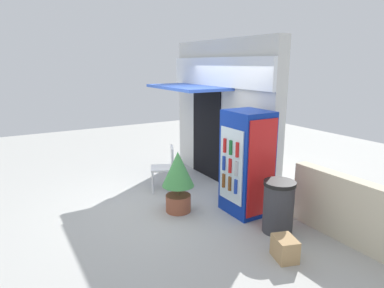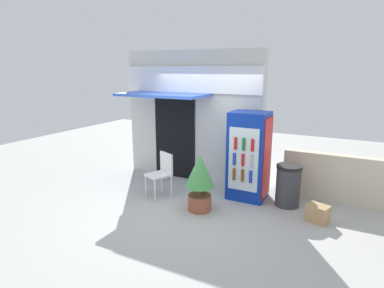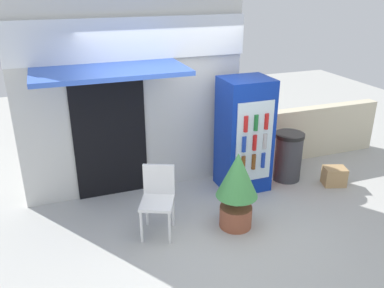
{
  "view_description": "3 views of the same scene",
  "coord_description": "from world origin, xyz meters",
  "px_view_note": "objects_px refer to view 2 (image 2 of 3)",
  "views": [
    {
      "loc": [
        5.38,
        -2.72,
        2.55
      ],
      "look_at": [
        0.12,
        0.36,
        1.08
      ],
      "focal_mm": 31.49,
      "sensor_mm": 36.0,
      "label": 1
    },
    {
      "loc": [
        2.97,
        -5.21,
        2.61
      ],
      "look_at": [
        0.09,
        0.34,
        1.14
      ],
      "focal_mm": 30.05,
      "sensor_mm": 36.0,
      "label": 2
    },
    {
      "loc": [
        -1.66,
        -4.3,
        3.13
      ],
      "look_at": [
        0.09,
        0.46,
        1.04
      ],
      "focal_mm": 37.39,
      "sensor_mm": 36.0,
      "label": 3
    }
  ],
  "objects_px": {
    "cardboard_box": "(318,214)",
    "trash_bin": "(288,185)",
    "drink_cooler": "(249,156)",
    "plastic_chair": "(162,171)",
    "potted_plant_near_shop": "(200,178)"
  },
  "relations": [
    {
      "from": "cardboard_box",
      "to": "trash_bin",
      "type": "bearing_deg",
      "value": 142.9
    },
    {
      "from": "drink_cooler",
      "to": "trash_bin",
      "type": "relative_size",
      "value": 2.19
    },
    {
      "from": "plastic_chair",
      "to": "cardboard_box",
      "type": "relative_size",
      "value": 2.61
    },
    {
      "from": "drink_cooler",
      "to": "trash_bin",
      "type": "bearing_deg",
      "value": -1.64
    },
    {
      "from": "potted_plant_near_shop",
      "to": "drink_cooler",
      "type": "bearing_deg",
      "value": 58.6
    },
    {
      "from": "potted_plant_near_shop",
      "to": "cardboard_box",
      "type": "distance_m",
      "value": 2.16
    },
    {
      "from": "plastic_chair",
      "to": "cardboard_box",
      "type": "distance_m",
      "value": 3.08
    },
    {
      "from": "trash_bin",
      "to": "cardboard_box",
      "type": "distance_m",
      "value": 0.81
    },
    {
      "from": "drink_cooler",
      "to": "plastic_chair",
      "type": "distance_m",
      "value": 1.81
    },
    {
      "from": "plastic_chair",
      "to": "cardboard_box",
      "type": "height_order",
      "value": "plastic_chair"
    },
    {
      "from": "plastic_chair",
      "to": "potted_plant_near_shop",
      "type": "height_order",
      "value": "potted_plant_near_shop"
    },
    {
      "from": "drink_cooler",
      "to": "trash_bin",
      "type": "distance_m",
      "value": 0.95
    },
    {
      "from": "potted_plant_near_shop",
      "to": "cardboard_box",
      "type": "xyz_separation_m",
      "value": [
        2.04,
        0.51,
        -0.48
      ]
    },
    {
      "from": "drink_cooler",
      "to": "potted_plant_near_shop",
      "type": "relative_size",
      "value": 1.64
    },
    {
      "from": "plastic_chair",
      "to": "potted_plant_near_shop",
      "type": "distance_m",
      "value": 1.05
    }
  ]
}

